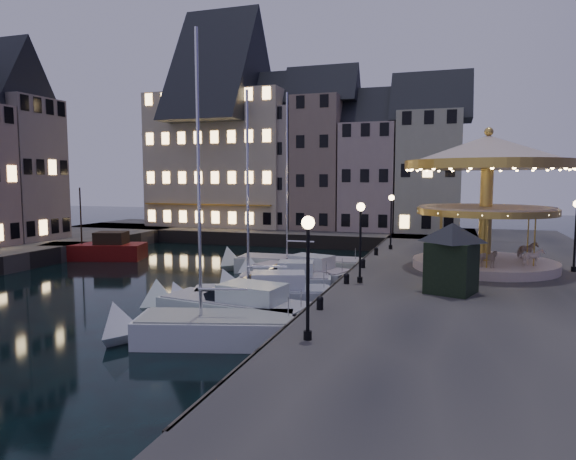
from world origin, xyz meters
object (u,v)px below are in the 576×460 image
(motorboat_a, at_px, (203,330))
(ticket_kiosk, at_px, (452,246))
(streetlamp_d, at_px, (576,225))
(motorboat_f, at_px, (291,266))
(motorboat_e, at_px, (296,274))
(motorboat_c, at_px, (254,297))
(motorboat_d, at_px, (278,283))
(streetlamp_c, at_px, (391,214))
(motorboat_b, at_px, (229,309))
(carousel, at_px, (487,176))
(bollard_b, at_px, (347,278))
(bollard_c, at_px, (363,263))
(streetlamp_b, at_px, (360,231))
(red_fishing_boat, at_px, (96,251))
(bollard_a, at_px, (320,302))
(bollard_d, at_px, (376,251))
(streetlamp_a, at_px, (308,260))

(motorboat_a, xyz_separation_m, ticket_kiosk, (9.58, 6.80, 3.01))
(streetlamp_d, bearing_deg, motorboat_f, 176.03)
(motorboat_e, bearing_deg, motorboat_c, -90.89)
(streetlamp_d, height_order, motorboat_d, streetlamp_d)
(streetlamp_c, xyz_separation_m, motorboat_b, (-5.29, -18.28, -3.37))
(carousel, bearing_deg, ticket_kiosk, -103.85)
(motorboat_b, distance_m, motorboat_c, 2.54)
(bollard_b, height_order, bollard_c, same)
(streetlamp_d, xyz_separation_m, ticket_kiosk, (-6.77, -8.03, -0.47))
(streetlamp_b, relative_size, streetlamp_c, 1.00)
(red_fishing_boat, bearing_deg, motorboat_b, -37.14)
(ticket_kiosk, bearing_deg, motorboat_a, -144.63)
(streetlamp_b, relative_size, motorboat_b, 0.49)
(bollard_a, xyz_separation_m, bollard_d, (0.00, 16.00, 0.00))
(streetlamp_d, bearing_deg, bollard_a, -132.47)
(streetlamp_c, relative_size, bollard_c, 7.32)
(motorboat_a, bearing_deg, carousel, 51.45)
(motorboat_f, bearing_deg, motorboat_d, -78.85)
(bollard_a, bearing_deg, motorboat_d, 120.61)
(streetlamp_a, distance_m, carousel, 17.94)
(motorboat_a, distance_m, carousel, 19.40)
(streetlamp_c, xyz_separation_m, red_fishing_boat, (-23.75, -4.30, -3.31))
(bollard_a, xyz_separation_m, motorboat_b, (-4.69, 1.22, -0.96))
(streetlamp_d, bearing_deg, motorboat_e, -171.68)
(bollard_c, height_order, motorboat_e, motorboat_e)
(motorboat_b, distance_m, motorboat_f, 13.05)
(streetlamp_a, relative_size, bollard_d, 7.32)
(motorboat_c, bearing_deg, motorboat_a, -90.24)
(streetlamp_c, bearing_deg, motorboat_a, -103.32)
(red_fishing_boat, bearing_deg, ticket_kiosk, -19.89)
(motorboat_e, relative_size, red_fishing_boat, 0.88)
(bollard_d, xyz_separation_m, motorboat_f, (-5.77, -1.77, -1.07))
(bollard_a, height_order, ticket_kiosk, ticket_kiosk)
(streetlamp_d, relative_size, bollard_b, 7.32)
(motorboat_c, bearing_deg, motorboat_e, 89.11)
(motorboat_a, relative_size, motorboat_e, 1.66)
(bollard_a, xyz_separation_m, motorboat_c, (-4.43, 3.75, -0.93))
(streetlamp_c, relative_size, motorboat_f, 0.31)
(bollard_a, xyz_separation_m, motorboat_a, (-4.45, -1.83, -1.06))
(bollard_c, bearing_deg, red_fishing_boat, 168.52)
(motorboat_c, height_order, motorboat_d, motorboat_c)
(bollard_b, relative_size, carousel, 0.06)
(bollard_d, xyz_separation_m, carousel, (6.99, -3.48, 5.23))
(motorboat_d, relative_size, motorboat_f, 0.48)
(streetlamp_c, bearing_deg, motorboat_c, -107.70)
(streetlamp_d, height_order, bollard_c, streetlamp_d)
(motorboat_a, height_order, motorboat_e, motorboat_a)
(streetlamp_c, distance_m, ticket_kiosk, 15.22)
(streetlamp_a, relative_size, motorboat_e, 0.55)
(streetlamp_a, xyz_separation_m, bollard_a, (-0.60, 4.00, -2.41))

